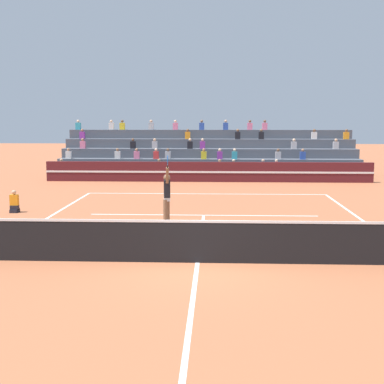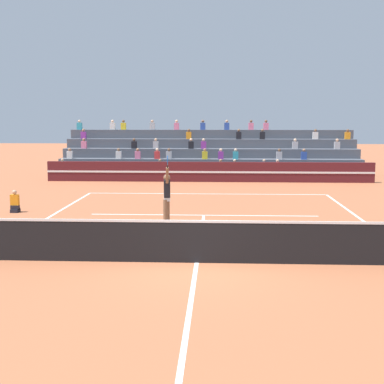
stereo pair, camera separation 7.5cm
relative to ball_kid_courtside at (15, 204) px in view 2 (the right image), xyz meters
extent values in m
plane|color=#AD603D|center=(7.09, -6.70, -0.33)|extent=(120.00, 120.00, 0.00)
cube|color=white|center=(7.09, 5.20, -0.33)|extent=(11.00, 0.10, 0.01)
cube|color=white|center=(7.09, -0.27, -0.33)|extent=(8.25, 0.10, 0.01)
cube|color=white|center=(7.09, -6.70, -0.33)|extent=(0.10, 12.85, 0.01)
cube|color=black|center=(7.09, -6.70, 0.17)|extent=(11.90, 0.02, 1.00)
cube|color=white|center=(7.09, -6.70, 0.70)|extent=(11.90, 0.04, 0.06)
cube|color=#51191E|center=(7.09, 9.94, 0.22)|extent=(18.00, 0.24, 1.10)
cube|color=white|center=(7.09, 9.81, 0.22)|extent=(18.00, 0.02, 0.10)
cube|color=#4C515B|center=(7.09, 11.22, -0.06)|extent=(17.87, 0.95, 0.55)
cube|color=#2D4CA5|center=(10.20, 11.05, 0.44)|extent=(0.32, 0.22, 0.44)
sphere|color=tan|center=(10.20, 11.05, 0.76)|extent=(0.18, 0.18, 0.18)
cube|color=silver|center=(7.73, 11.05, 0.44)|extent=(0.32, 0.22, 0.44)
sphere|color=#9E7051|center=(7.73, 11.05, 0.76)|extent=(0.18, 0.18, 0.18)
cube|color=teal|center=(4.26, 11.05, 0.44)|extent=(0.32, 0.22, 0.44)
sphere|color=#9E7051|center=(4.26, 11.05, 0.76)|extent=(0.18, 0.18, 0.18)
cube|color=pink|center=(10.96, 11.05, 0.44)|extent=(0.32, 0.22, 0.44)
sphere|color=beige|center=(10.96, 11.05, 0.76)|extent=(0.18, 0.18, 0.18)
cube|color=black|center=(8.53, 11.05, 0.44)|extent=(0.32, 0.22, 0.44)
sphere|color=beige|center=(8.53, 11.05, 0.76)|extent=(0.18, 0.18, 0.18)
cube|color=teal|center=(-1.41, 11.05, 0.44)|extent=(0.32, 0.22, 0.44)
sphere|color=tan|center=(-1.41, 11.05, 0.76)|extent=(0.18, 0.18, 0.18)
cube|color=#4C515B|center=(7.09, 12.17, 0.22)|extent=(17.87, 0.95, 1.10)
cube|color=#2D4CA5|center=(12.58, 12.00, 0.99)|extent=(0.32, 0.22, 0.44)
sphere|color=#9E7051|center=(12.58, 12.00, 1.31)|extent=(0.18, 0.18, 0.18)
cube|color=silver|center=(1.70, 12.00, 0.99)|extent=(0.32, 0.22, 0.44)
sphere|color=brown|center=(1.70, 12.00, 1.31)|extent=(0.18, 0.18, 0.18)
cube|color=silver|center=(-1.24, 12.00, 0.99)|extent=(0.32, 0.22, 0.44)
sphere|color=#9E7051|center=(-1.24, 12.00, 1.31)|extent=(0.18, 0.18, 0.18)
cube|color=teal|center=(8.61, 12.00, 0.99)|extent=(0.32, 0.22, 0.44)
sphere|color=beige|center=(8.61, 12.00, 1.31)|extent=(0.18, 0.18, 0.18)
cube|color=#B2B2B7|center=(11.15, 12.00, 0.99)|extent=(0.32, 0.22, 0.44)
sphere|color=brown|center=(11.15, 12.00, 1.31)|extent=(0.18, 0.18, 0.18)
cube|color=purple|center=(7.74, 12.00, 0.99)|extent=(0.32, 0.22, 0.44)
sphere|color=beige|center=(7.74, 12.00, 1.31)|extent=(0.18, 0.18, 0.18)
cube|color=red|center=(3.99, 12.00, 0.99)|extent=(0.32, 0.22, 0.44)
sphere|color=beige|center=(3.99, 12.00, 1.31)|extent=(0.18, 0.18, 0.18)
cube|color=pink|center=(2.83, 12.00, 0.99)|extent=(0.32, 0.22, 0.44)
sphere|color=#9E7051|center=(2.83, 12.00, 1.31)|extent=(0.18, 0.18, 0.18)
cube|color=yellow|center=(6.81, 12.00, 0.99)|extent=(0.32, 0.22, 0.44)
sphere|color=#9E7051|center=(6.81, 12.00, 1.31)|extent=(0.18, 0.18, 0.18)
cube|color=#B2B2B7|center=(4.69, 12.00, 0.99)|extent=(0.32, 0.22, 0.44)
sphere|color=brown|center=(4.69, 12.00, 1.31)|extent=(0.18, 0.18, 0.18)
cube|color=#4C515B|center=(7.09, 13.12, 0.49)|extent=(17.87, 0.95, 1.65)
cube|color=#B2B2B7|center=(14.68, 12.95, 1.54)|extent=(0.32, 0.22, 0.44)
sphere|color=tan|center=(14.68, 12.95, 1.86)|extent=(0.18, 0.18, 0.18)
cube|color=#B2B2B7|center=(12.19, 12.95, 1.54)|extent=(0.32, 0.22, 0.44)
sphere|color=beige|center=(12.19, 12.95, 1.86)|extent=(0.18, 0.18, 0.18)
cube|color=black|center=(5.95, 12.95, 1.54)|extent=(0.32, 0.22, 0.44)
sphere|color=beige|center=(5.95, 12.95, 1.86)|extent=(0.18, 0.18, 0.18)
cube|color=purple|center=(6.70, 12.95, 1.54)|extent=(0.32, 0.22, 0.44)
sphere|color=beige|center=(6.70, 12.95, 1.86)|extent=(0.18, 0.18, 0.18)
cube|color=pink|center=(-0.61, 12.95, 1.54)|extent=(0.32, 0.22, 0.44)
sphere|color=#9E7051|center=(-0.61, 12.95, 1.86)|extent=(0.18, 0.18, 0.18)
cube|color=#B2B2B7|center=(3.81, 12.95, 1.54)|extent=(0.32, 0.22, 0.44)
sphere|color=tan|center=(3.81, 12.95, 1.86)|extent=(0.18, 0.18, 0.18)
cube|color=black|center=(2.48, 12.95, 1.54)|extent=(0.32, 0.22, 0.44)
sphere|color=brown|center=(2.48, 12.95, 1.86)|extent=(0.18, 0.18, 0.18)
cube|color=#4C515B|center=(7.09, 14.07, 0.77)|extent=(17.87, 0.95, 2.20)
cube|color=silver|center=(13.55, 13.90, 2.09)|extent=(0.32, 0.22, 0.44)
sphere|color=brown|center=(13.55, 13.90, 2.41)|extent=(0.18, 0.18, 0.18)
cube|color=black|center=(8.86, 13.90, 2.09)|extent=(0.32, 0.22, 0.44)
sphere|color=brown|center=(8.86, 13.90, 2.41)|extent=(0.18, 0.18, 0.18)
cube|color=black|center=(10.31, 13.90, 2.09)|extent=(0.32, 0.22, 0.44)
sphere|color=brown|center=(10.31, 13.90, 2.41)|extent=(0.18, 0.18, 0.18)
cube|color=orange|center=(15.50, 13.90, 2.09)|extent=(0.32, 0.22, 0.44)
sphere|color=brown|center=(15.50, 13.90, 2.41)|extent=(0.18, 0.18, 0.18)
cube|color=orange|center=(5.76, 13.90, 2.09)|extent=(0.32, 0.22, 0.44)
sphere|color=brown|center=(5.76, 13.90, 2.41)|extent=(0.18, 0.18, 0.18)
cube|color=purple|center=(-0.86, 13.90, 2.09)|extent=(0.32, 0.22, 0.44)
sphere|color=#9E7051|center=(-0.86, 13.90, 2.41)|extent=(0.18, 0.18, 0.18)
cube|color=#4C515B|center=(7.09, 15.02, 1.04)|extent=(17.87, 0.95, 2.75)
cube|color=#2D4CA5|center=(8.12, 14.85, 2.64)|extent=(0.32, 0.22, 0.44)
sphere|color=tan|center=(8.12, 14.85, 2.96)|extent=(0.18, 0.18, 0.18)
cube|color=silver|center=(0.80, 14.85, 2.64)|extent=(0.32, 0.22, 0.44)
sphere|color=beige|center=(0.80, 14.85, 2.96)|extent=(0.18, 0.18, 0.18)
cube|color=pink|center=(9.66, 14.85, 2.64)|extent=(0.32, 0.22, 0.44)
sphere|color=brown|center=(9.66, 14.85, 2.96)|extent=(0.18, 0.18, 0.18)
cube|color=teal|center=(-1.35, 14.85, 2.64)|extent=(0.32, 0.22, 0.44)
sphere|color=beige|center=(-1.35, 14.85, 2.96)|extent=(0.18, 0.18, 0.18)
cube|color=pink|center=(10.60, 14.85, 2.64)|extent=(0.32, 0.22, 0.44)
sphere|color=brown|center=(10.60, 14.85, 2.96)|extent=(0.18, 0.18, 0.18)
cube|color=pink|center=(4.92, 14.85, 2.64)|extent=(0.32, 0.22, 0.44)
sphere|color=beige|center=(4.92, 14.85, 2.96)|extent=(0.18, 0.18, 0.18)
cube|color=#2D4CA5|center=(6.60, 14.85, 2.64)|extent=(0.32, 0.22, 0.44)
sphere|color=brown|center=(6.60, 14.85, 2.96)|extent=(0.18, 0.18, 0.18)
cube|color=yellow|center=(1.51, 14.85, 2.64)|extent=(0.32, 0.22, 0.44)
sphere|color=brown|center=(1.51, 14.85, 2.96)|extent=(0.18, 0.18, 0.18)
cube|color=#B2B2B7|center=(3.37, 14.85, 2.64)|extent=(0.32, 0.22, 0.44)
sphere|color=tan|center=(3.37, 14.85, 2.96)|extent=(0.18, 0.18, 0.18)
cube|color=black|center=(0.00, 0.00, -0.27)|extent=(0.28, 0.36, 0.12)
cube|color=black|center=(0.00, 0.00, -0.15)|extent=(0.28, 0.24, 0.18)
cube|color=orange|center=(0.00, 0.00, 0.14)|extent=(0.30, 0.18, 0.40)
sphere|color=tan|center=(0.00, 0.00, 0.43)|extent=(0.17, 0.17, 0.17)
cylinder|color=brown|center=(5.95, -2.20, 0.12)|extent=(0.14, 0.14, 0.90)
cylinder|color=brown|center=(5.90, -2.42, 0.12)|extent=(0.14, 0.14, 0.90)
cube|color=white|center=(5.94, -2.30, 0.61)|extent=(0.24, 0.34, 0.20)
cube|color=black|center=(5.94, -2.30, 0.91)|extent=(0.24, 0.38, 0.56)
sphere|color=brown|center=(5.94, -2.30, 1.27)|extent=(0.22, 0.22, 0.22)
cube|color=white|center=(5.99, -2.19, -0.29)|extent=(0.27, 0.15, 0.09)
cube|color=white|center=(5.94, -2.42, -0.29)|extent=(0.27, 0.15, 0.09)
cylinder|color=brown|center=(5.91, -2.06, 0.85)|extent=(0.09, 0.09, 0.56)
cylinder|color=brown|center=(5.99, -2.67, 1.38)|extent=(0.14, 0.40, 0.56)
cylinder|color=black|center=(6.02, -2.88, 1.72)|extent=(0.05, 0.15, 0.20)
torus|color=#1E4C99|center=(6.03, -2.98, 1.88)|extent=(0.08, 0.42, 0.42)
sphere|color=#C6DB33|center=(6.49, -2.01, -0.30)|extent=(0.07, 0.07, 0.07)
camera|label=1|loc=(7.52, -19.38, 3.19)|focal=50.00mm
camera|label=2|loc=(7.60, -19.38, 3.19)|focal=50.00mm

